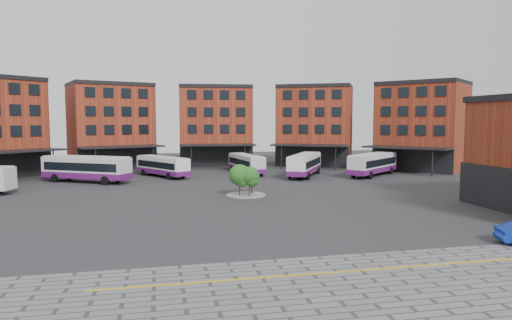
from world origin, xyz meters
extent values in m
plane|color=#28282B|center=(0.00, 0.00, 0.00)|extent=(160.00, 160.00, 0.00)
cube|color=gold|center=(2.00, -14.00, 0.03)|extent=(26.00, 0.15, 0.02)
cube|color=black|center=(-28.20, 33.32, 2.00)|extent=(10.00, 9.07, 4.00)
cube|color=black|center=(-28.07, 33.17, 9.20)|extent=(8.60, 7.77, 8.00)
cube|color=black|center=(-26.63, 31.58, 4.00)|extent=(12.61, 11.97, 0.25)
cylinder|color=black|center=(-22.05, 33.28, 2.00)|extent=(0.20, 0.20, 4.00)
cube|color=maroon|center=(-15.30, 46.44, 7.00)|extent=(15.55, 13.69, 14.00)
cube|color=black|center=(-13.72, 41.85, 2.00)|extent=(12.45, 4.71, 4.00)
cube|color=black|center=(-15.30, 46.44, 14.30)|extent=(15.65, 13.97, 0.60)
cube|color=black|center=(-13.66, 41.66, 9.20)|extent=(10.87, 3.87, 8.00)
cube|color=black|center=(-12.96, 39.63, 4.00)|extent=(13.72, 8.39, 0.25)
cylinder|color=black|center=(-16.67, 36.45, 2.00)|extent=(0.20, 0.20, 4.00)
cylinder|color=black|center=(-8.07, 39.41, 2.00)|extent=(0.20, 0.20, 4.00)
cube|color=maroon|center=(3.28, 48.89, 7.00)|extent=(13.67, 10.88, 14.00)
cube|color=black|center=(2.94, 44.05, 2.00)|extent=(13.00, 1.41, 4.00)
cube|color=black|center=(3.28, 48.89, 14.30)|extent=(13.69, 11.18, 0.60)
cube|color=black|center=(2.93, 43.85, 9.20)|extent=(11.42, 0.95, 8.00)
cube|color=black|center=(2.78, 41.70, 4.00)|extent=(13.28, 5.30, 0.25)
cylinder|color=black|center=(-1.89, 40.22, 2.00)|extent=(0.20, 0.20, 4.00)
cylinder|color=black|center=(7.19, 39.59, 2.00)|extent=(0.20, 0.20, 4.00)
cube|color=maroon|center=(21.34, 43.88, 7.00)|extent=(16.12, 14.81, 14.00)
cube|color=black|center=(19.14, 39.56, 2.00)|extent=(11.81, 6.35, 4.00)
cube|color=black|center=(21.34, 43.88, 14.30)|extent=(16.26, 15.08, 0.60)
cube|color=black|center=(19.04, 39.38, 9.20)|extent=(10.26, 5.33, 8.00)
cube|color=black|center=(18.07, 37.46, 4.00)|extent=(13.58, 9.82, 0.25)
cylinder|color=black|center=(13.20, 37.92, 2.00)|extent=(0.20, 0.20, 4.00)
cylinder|color=black|center=(21.31, 33.79, 2.00)|extent=(0.20, 0.20, 4.00)
cube|color=maroon|center=(36.00, 32.21, 7.00)|extent=(16.02, 16.39, 14.00)
cube|color=black|center=(32.29, 29.09, 2.00)|extent=(8.74, 10.28, 4.00)
cube|color=black|center=(36.00, 32.21, 14.30)|extent=(16.25, 16.58, 0.60)
cube|color=black|center=(32.14, 28.96, 9.20)|extent=(7.47, 8.86, 8.00)
cube|color=black|center=(30.49, 27.58, 4.00)|extent=(11.73, 12.79, 0.25)
cylinder|color=black|center=(26.19, 29.91, 2.00)|extent=(0.20, 0.20, 4.00)
cylinder|color=black|center=(32.03, 22.94, 2.00)|extent=(0.20, 0.20, 4.00)
cube|color=black|center=(22.90, -2.00, 2.00)|extent=(0.40, 12.00, 4.00)
cylinder|color=gray|center=(2.00, 12.00, 0.06)|extent=(4.40, 4.40, 0.12)
cylinder|color=#332114|center=(1.20, 11.40, 0.84)|extent=(0.14, 0.14, 1.69)
sphere|color=#25571D|center=(1.20, 11.40, 2.37)|extent=(2.31, 2.31, 2.31)
sphere|color=#25571D|center=(1.40, 11.25, 1.86)|extent=(1.62, 1.62, 1.62)
cylinder|color=#332114|center=(2.80, 12.60, 0.69)|extent=(0.14, 0.14, 1.38)
sphere|color=#25571D|center=(2.80, 12.60, 1.94)|extent=(1.75, 1.75, 1.75)
sphere|color=#25571D|center=(3.00, 12.45, 1.52)|extent=(1.23, 1.23, 1.23)
cylinder|color=#332114|center=(2.20, 11.00, 0.83)|extent=(0.14, 0.14, 1.66)
sphere|color=#25571D|center=(2.20, 11.00, 2.33)|extent=(1.95, 1.95, 1.95)
sphere|color=#25571D|center=(2.40, 10.85, 1.83)|extent=(1.37, 1.37, 1.37)
cylinder|color=black|center=(-24.97, 19.88, 0.50)|extent=(1.05, 0.56, 1.00)
cube|color=silver|center=(-16.70, 27.04, 1.99)|extent=(12.06, 8.68, 2.75)
cube|color=black|center=(-16.70, 27.04, 2.19)|extent=(11.24, 8.23, 1.07)
cube|color=silver|center=(-16.70, 27.04, 3.42)|extent=(11.58, 8.33, 0.13)
cube|color=black|center=(-21.94, 30.12, 2.24)|extent=(1.31, 2.12, 1.23)
cube|color=#5D1666|center=(-16.70, 27.04, 1.01)|extent=(12.11, 8.74, 0.79)
cylinder|color=black|center=(-20.82, 27.84, 0.56)|extent=(1.14, 0.86, 1.12)
cylinder|color=black|center=(-19.40, 30.26, 0.56)|extent=(1.14, 0.86, 1.12)
cylinder|color=black|center=(-14.01, 23.83, 0.56)|extent=(1.14, 0.86, 1.12)
cylinder|color=black|center=(-12.59, 26.25, 0.56)|extent=(1.14, 0.86, 1.12)
cube|color=white|center=(-6.72, 30.93, 1.69)|extent=(7.59, 10.12, 2.33)
cube|color=black|center=(-6.72, 30.93, 1.85)|extent=(7.20, 9.44, 0.90)
cube|color=silver|center=(-6.72, 30.93, 2.90)|extent=(7.29, 9.71, 0.11)
cube|color=black|center=(-9.46, 35.27, 1.90)|extent=(1.77, 1.18, 1.05)
cube|color=#5D1666|center=(-6.72, 30.93, 0.86)|extent=(7.65, 10.17, 0.67)
cylinder|color=black|center=(-9.52, 33.13, 0.48)|extent=(0.75, 0.96, 0.95)
cylinder|color=black|center=(-7.50, 34.40, 0.48)|extent=(0.75, 0.96, 0.95)
cylinder|color=black|center=(-5.94, 27.47, 0.48)|extent=(0.75, 0.96, 0.95)
cylinder|color=black|center=(-3.93, 28.74, 0.48)|extent=(0.75, 0.96, 0.95)
cube|color=silver|center=(5.98, 32.19, 1.68)|extent=(3.95, 10.65, 2.32)
cube|color=black|center=(5.98, 32.19, 1.84)|extent=(3.88, 9.83, 0.90)
cube|color=silver|center=(5.98, 32.19, 2.89)|extent=(3.79, 10.22, 0.11)
cube|color=black|center=(5.19, 37.23, 1.89)|extent=(2.00, 0.43, 1.04)
cube|color=#5D1666|center=(5.98, 32.19, 0.85)|extent=(4.00, 10.69, 0.66)
cylinder|color=black|center=(4.30, 35.29, 0.47)|extent=(0.43, 0.98, 0.95)
cylinder|color=black|center=(6.63, 35.66, 0.47)|extent=(0.43, 0.98, 0.95)
cylinder|color=black|center=(5.33, 28.71, 0.47)|extent=(0.43, 0.98, 0.95)
cylinder|color=black|center=(7.67, 29.08, 0.47)|extent=(0.43, 0.98, 0.95)
cube|color=white|center=(13.76, 27.09, 1.87)|extent=(8.17, 11.32, 2.58)
cube|color=black|center=(13.76, 27.09, 2.06)|extent=(7.75, 10.56, 1.00)
cube|color=silver|center=(13.76, 27.09, 3.22)|extent=(7.84, 10.87, 0.13)
cube|color=black|center=(16.66, 32.00, 2.11)|extent=(1.99, 1.24, 1.16)
cube|color=#5D1666|center=(13.76, 27.09, 0.95)|extent=(8.22, 11.38, 0.74)
cylinder|color=black|center=(14.51, 30.96, 0.53)|extent=(0.81, 1.07, 1.05)
cylinder|color=black|center=(16.78, 29.61, 0.53)|extent=(0.81, 1.07, 1.05)
cylinder|color=black|center=(10.74, 24.57, 0.53)|extent=(0.81, 1.07, 1.05)
cylinder|color=black|center=(13.01, 23.23, 0.53)|extent=(0.81, 1.07, 1.05)
cube|color=silver|center=(23.89, 25.56, 1.89)|extent=(10.71, 9.57, 2.61)
cube|color=black|center=(23.89, 25.56, 2.08)|extent=(10.03, 9.02, 1.01)
cube|color=silver|center=(23.89, 25.56, 3.25)|extent=(10.28, 9.19, 0.13)
cube|color=black|center=(28.31, 29.26, 2.13)|extent=(1.55, 1.82, 1.17)
cube|color=#5D1666|center=(23.89, 25.56, 0.96)|extent=(10.77, 9.63, 0.75)
cylinder|color=black|center=(25.92, 28.99, 0.53)|extent=(1.02, 0.93, 1.07)
cylinder|color=black|center=(27.63, 26.95, 0.53)|extent=(1.02, 0.93, 1.07)
cylinder|color=black|center=(20.16, 24.18, 0.53)|extent=(1.02, 0.93, 1.07)
cylinder|color=black|center=(21.87, 22.13, 0.53)|extent=(1.02, 0.93, 1.07)
camera|label=1|loc=(-7.43, -36.63, 8.25)|focal=32.00mm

